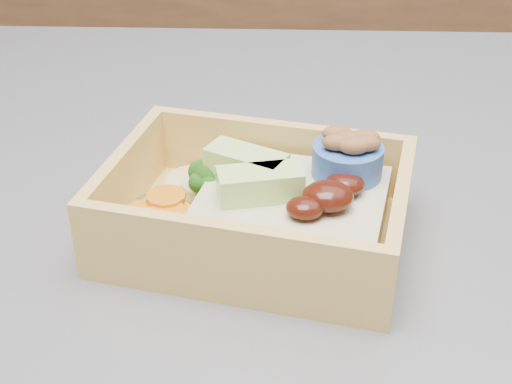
{
  "coord_description": "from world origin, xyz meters",
  "views": [
    {
      "loc": [
        0.05,
        -0.44,
        1.19
      ],
      "look_at": [
        0.03,
        -0.07,
        0.96
      ],
      "focal_mm": 50.0,
      "sensor_mm": 36.0,
      "label": 1
    }
  ],
  "objects": [
    {
      "name": "bento_box",
      "position": [
        0.04,
        -0.07,
        0.94
      ],
      "size": [
        0.21,
        0.17,
        0.07
      ],
      "rotation": [
        0.0,
        0.0,
        -0.22
      ],
      "color": "#DFB65C",
      "rests_on": "island"
    }
  ]
}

